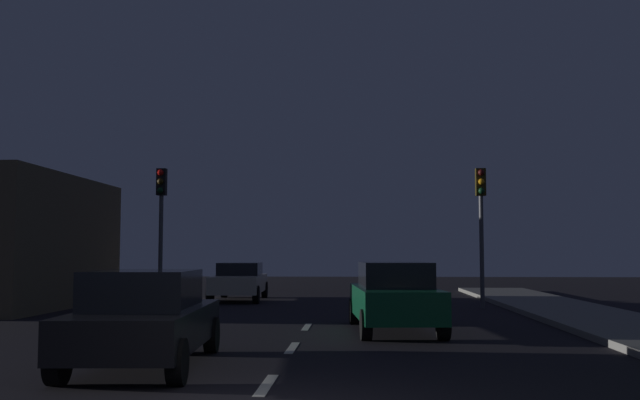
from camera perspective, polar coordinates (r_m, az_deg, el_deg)
The scene contains 10 objects.
ground_plane at distance 14.31m, azimuth -2.02°, elevation -11.47°, with size 80.00×80.00×0.00m, color black.
lane_stripe_second at distance 9.99m, azimuth -4.33°, elevation -14.58°, with size 0.16×1.60×0.01m, color silver.
lane_stripe_third at distance 13.72m, azimuth -2.25°, elevation -11.77°, with size 0.16×1.60×0.01m, color silver.
lane_stripe_fourth at distance 17.48m, azimuth -1.08°, elevation -10.15°, with size 0.16×1.60×0.01m, color silver.
traffic_signal_left at distance 24.29m, azimuth -12.65°, elevation -0.72°, with size 0.32×0.38×4.62m.
traffic_signal_right at distance 23.73m, azimuth 12.82°, elevation -0.74°, with size 0.32×0.38×4.56m.
car_stopped_ahead at distance 16.46m, azimuth 5.97°, elevation -7.72°, with size 2.12×4.60×1.58m.
car_adjacent_lane at distance 11.66m, azimuth -13.86°, elevation -9.21°, with size 2.07×4.39×1.52m.
car_oncoming_far at distance 27.33m, azimuth -6.49°, elevation -6.46°, with size 2.04×4.67×1.42m.
storefront_left at distance 25.82m, azimuth -24.32°, elevation -3.08°, with size 5.21×8.51×4.33m, color brown.
Camera 1 is at (1.25, -7.14, 1.79)m, focal length 39.85 mm.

